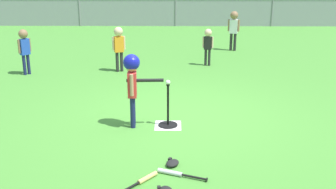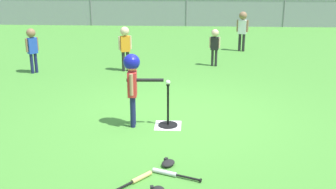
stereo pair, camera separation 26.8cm
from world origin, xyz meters
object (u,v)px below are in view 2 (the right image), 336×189
Objects in this scene: fielder_deep_left at (215,43)px; spare_bat_wood at (138,179)px; baseball_on_tee at (168,82)px; glove_by_plate at (168,163)px; fielder_deep_right at (125,43)px; fielder_deep_center at (32,45)px; spare_bat_silver at (170,173)px; batter_child at (132,75)px; fielder_near_right at (242,26)px; batting_tee at (168,119)px.

fielder_deep_left reaches higher than spare_bat_wood.
glove_by_plate is at bearing -86.92° from baseball_on_tee.
spare_bat_wood is at bearing -79.93° from fielder_deep_right.
fielder_deep_center is 6.14m from spare_bat_silver.
spare_bat_silver is at bearing -54.20° from fielder_deep_center.
fielder_deep_center reaches higher than spare_bat_silver.
batter_child reaches higher than spare_bat_wood.
fielder_near_right is at bearing 74.64° from spare_bat_wood.
spare_bat_wood is (-0.28, -1.87, -0.73)m from baseball_on_tee.
fielder_near_right is (3.15, 2.55, 0.05)m from fielder_deep_right.
baseball_on_tee is at bearing 93.74° from spare_bat_silver.
batter_child is 1.75m from glove_by_plate.
fielder_deep_center is at bearing 121.82° from spare_bat_wood.
fielder_deep_left is 0.88× the size of fielder_deep_center.
spare_bat_wood is at bearing -156.77° from spare_bat_silver.
batter_child is 1.99m from spare_bat_silver.
fielder_deep_center is at bearing 131.31° from batter_child.
fielder_deep_right reaches higher than baseball_on_tee.
baseball_on_tee reaches higher than spare_bat_wood.
baseball_on_tee is at bearing 63.43° from batting_tee.
spare_bat_silver is (-0.87, -5.89, -0.59)m from fielder_deep_left.
fielder_deep_right reaches higher than spare_bat_wood.
batter_child is 4.37m from fielder_deep_center.
fielder_deep_left reaches higher than glove_by_plate.
batting_tee is 9.76× the size of baseball_on_tee.
glove_by_plate reaches higher than spare_bat_wood.
baseball_on_tee is 3.77m from fielder_deep_right.
spare_bat_silver is 0.43m from spare_bat_wood.
batting_tee is at bearing 93.74° from spare_bat_silver.
fielder_deep_left is (0.98, 4.19, 0.50)m from batting_tee.
fielder_deep_right is at bearing 100.60° from batter_child.
fielder_deep_right is 0.93× the size of fielder_near_right.
batter_child reaches higher than spare_bat_silver.
fielder_deep_center reaches higher than batting_tee.
batting_tee is at bearing -43.25° from fielder_deep_center.
spare_bat_wood is (0.29, -1.84, -0.85)m from batter_child.
baseball_on_tee is 2.02m from spare_bat_wood.
baseball_on_tee is 1.85m from spare_bat_silver.
batting_tee is 0.59× the size of batter_child.
fielder_near_right reaches higher than fielder_deep_right.
spare_bat_wood is (-1.27, -6.06, -0.59)m from fielder_deep_left.
fielder_deep_left is at bearing 11.94° from fielder_deep_center.
spare_bat_silver is (-1.80, -7.81, -0.74)m from fielder_near_right.
fielder_near_right is at bearing 67.98° from batter_child.
batter_child is 2.29× the size of spare_bat_wood.
fielder_deep_center is 1.70× the size of spare_bat_silver.
batter_child reaches higher than batting_tee.
baseball_on_tee is 0.28× the size of glove_by_plate.
baseball_on_tee is 0.07× the size of fielder_deep_center.
baseball_on_tee is 0.06× the size of fielder_near_right.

